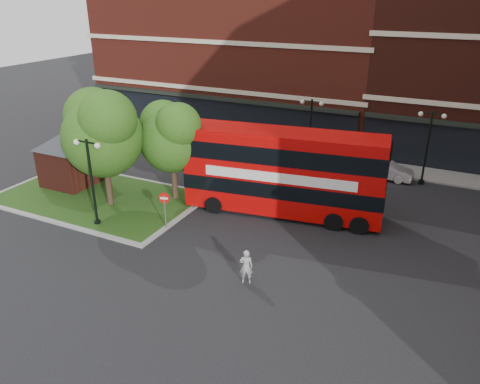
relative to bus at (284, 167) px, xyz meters
The scene contains 15 objects.
ground 7.59m from the bus, 116.47° to the right, with size 120.00×120.00×0.00m, color black.
pavement_far 11.03m from the bus, 107.10° to the left, with size 44.00×3.00×0.12m, color slate.
terrace_far_left 21.32m from the bus, 122.18° to the left, with size 26.00×12.00×14.00m, color maroon.
traffic_island 11.94m from the bus, 163.50° to the right, with size 12.60×7.60×0.15m.
kiosk 14.33m from the bus, behind, with size 6.51×6.51×3.60m.
tree_island_west 10.60m from the bus, 159.06° to the right, with size 5.40×4.71×7.21m.
tree_island_east 6.97m from the bus, 169.56° to the right, with size 4.46×3.90×6.29m.
lamp_island 10.57m from the bus, 144.77° to the right, with size 1.72×0.36×5.00m.
lamp_far_left 8.28m from the bus, 97.90° to the left, with size 1.72×0.36×5.00m.
lamp_far_right 10.69m from the bus, 50.07° to the left, with size 1.72×0.36×5.00m.
bus is the anchor object (origin of this frame).
woman 7.80m from the bus, 81.06° to the right, with size 0.60×0.40×1.65m, color gray.
car_silver 10.98m from the bus, 115.75° to the left, with size 1.59×3.96×1.35m, color #A5A8AC.
car_white 9.53m from the bus, 62.10° to the left, with size 1.36×3.91×1.29m, color silver.
no_entry_sign 7.00m from the bus, 135.81° to the right, with size 0.59×0.20×2.18m.
Camera 1 is at (11.83, -17.14, 12.12)m, focal length 35.00 mm.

